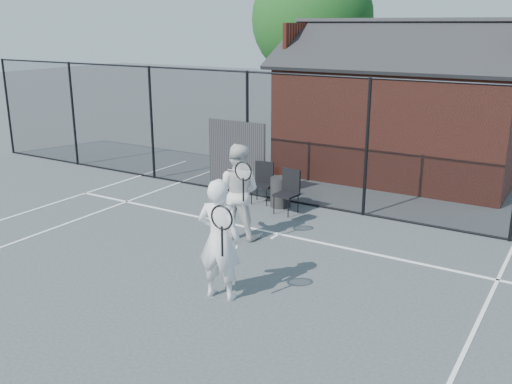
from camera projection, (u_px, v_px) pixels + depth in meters
The scene contains 10 objects.
ground at pixel (186, 292), 8.93m from camera, with size 80.00×80.00×0.00m, color #3F4548.
court_lines at pixel (126, 329), 7.85m from camera, with size 11.02×18.00×0.01m.
fence at pixel (311, 144), 12.77m from camera, with size 22.04×3.00×3.00m.
clubhouse at pixel (402, 116), 15.60m from camera, with size 6.50×4.36×4.19m.
tree_left at pixel (312, 19), 21.04m from camera, with size 4.48×4.48×6.44m.
player_front at pixel (219, 239), 8.51m from camera, with size 0.87×0.67×1.88m.
player_back at pixel (238, 191), 10.98m from camera, with size 1.08×0.89×1.87m.
chair_left at pixel (262, 184), 13.25m from camera, with size 0.45×0.47×0.93m, color black.
chair_right at pixel (286, 193), 12.50m from camera, with size 0.46×0.48×0.96m, color black.
waste_bin at pixel (281, 192), 13.03m from camera, with size 0.47×0.47×0.68m, color #272727.
Camera 1 is at (5.17, -6.36, 4.04)m, focal length 40.00 mm.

